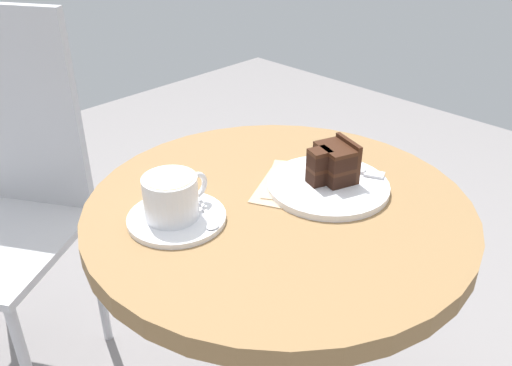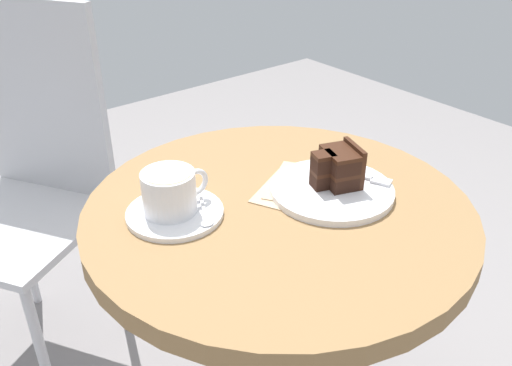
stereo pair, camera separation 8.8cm
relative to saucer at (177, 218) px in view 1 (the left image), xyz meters
name	(u,v)px [view 1 (the left image)]	position (x,y,z in m)	size (l,w,h in m)	color
cafe_table	(277,262)	(0.15, -0.08, -0.13)	(0.65, 0.65, 0.69)	olive
saucer	(177,218)	(0.00, 0.00, 0.00)	(0.16, 0.16, 0.01)	white
coffee_cup	(172,196)	(0.00, 0.00, 0.04)	(0.12, 0.09, 0.07)	white
teaspoon	(208,217)	(0.03, -0.04, 0.01)	(0.05, 0.09, 0.00)	silver
cake_plate	(328,186)	(0.25, -0.11, 0.00)	(0.21, 0.21, 0.01)	white
cake_slice	(334,163)	(0.26, -0.11, 0.04)	(0.09, 0.08, 0.07)	black
fork	(355,171)	(0.31, -0.12, 0.01)	(0.07, 0.14, 0.00)	silver
napkin	(306,185)	(0.23, -0.08, 0.00)	(0.22, 0.21, 0.00)	tan
cafe_chair	(1,182)	(-0.06, 0.61, -0.15)	(0.52, 0.52, 0.93)	#BCBCC1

